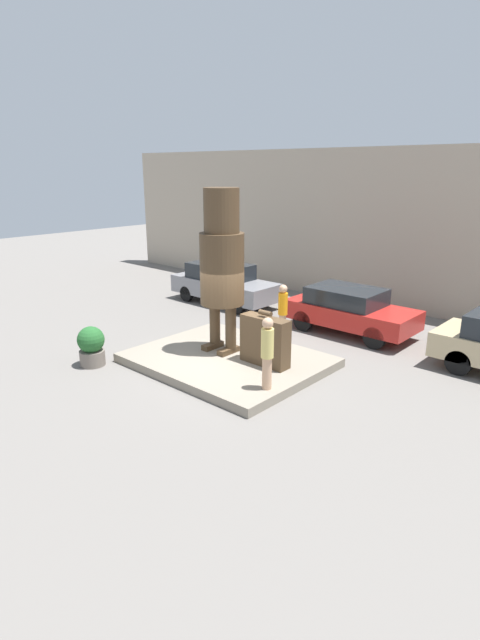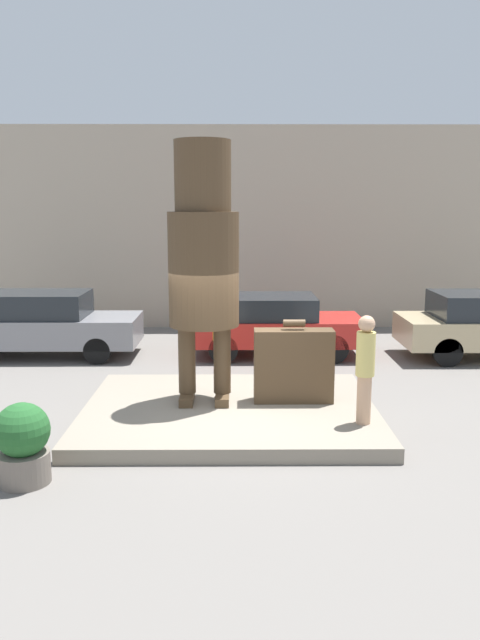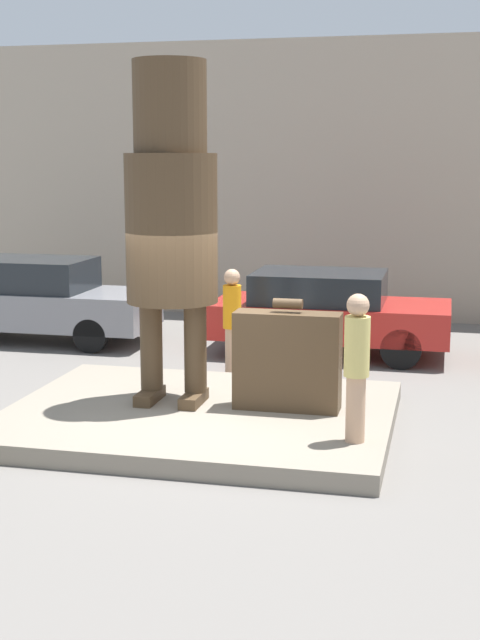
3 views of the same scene
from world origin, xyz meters
The scene contains 10 objects.
ground_plane centered at (0.00, 0.00, 0.00)m, with size 60.00×60.00×0.00m, color slate.
pedestal centered at (0.00, 0.00, 0.12)m, with size 4.95×3.96×0.24m.
building_backdrop centered at (0.00, 8.47, 2.94)m, with size 28.00×0.60×5.88m.
statue_figure centered at (-0.44, 0.27, 2.82)m, with size 1.20×1.20×4.42m.
giant_suitcase centered at (1.11, 0.24, 0.88)m, with size 1.37×0.42×1.45m.
tourist centered at (2.11, -0.91, 1.18)m, with size 0.29×0.29×1.72m.
parked_car_grey centered at (-4.53, 4.54, 0.82)m, with size 4.44×1.70×1.57m.
parked_car_red centered at (1.04, 4.61, 0.79)m, with size 4.12×1.82×1.47m.
planter_pot centered at (-2.68, -2.50, 0.55)m, with size 0.72×0.72×1.09m.
worker_hivis centered at (-0.24, 2.74, 0.94)m, with size 0.29×0.29×1.72m.
Camera 2 is at (0.10, -10.23, 3.60)m, focal length 35.00 mm.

